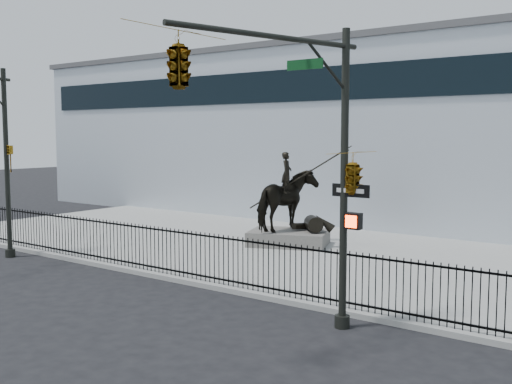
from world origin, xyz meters
The scene contains 7 objects.
ground centered at (0.00, 0.00, 0.00)m, with size 120.00×120.00×0.00m, color black.
plaza centered at (0.00, 7.00, 0.07)m, with size 30.00×12.00×0.15m, color gray.
building centered at (0.00, 20.00, 4.50)m, with size 44.00×14.00×9.00m, color silver.
picket_fence centered at (0.00, 1.25, 0.90)m, with size 22.10×0.10×1.50m.
statue_plinth centered at (0.53, 7.80, 0.44)m, with size 3.07×2.11×0.58m, color #504D4A.
equestrian_statue centered at (0.58, 7.82, 1.93)m, with size 3.70×3.01×3.34m.
traffic_signal_right centered at (6.47, -2.00, 4.85)m, with size 2.17×6.86×7.00m.
Camera 1 is at (13.54, -12.22, 4.59)m, focal length 42.00 mm.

